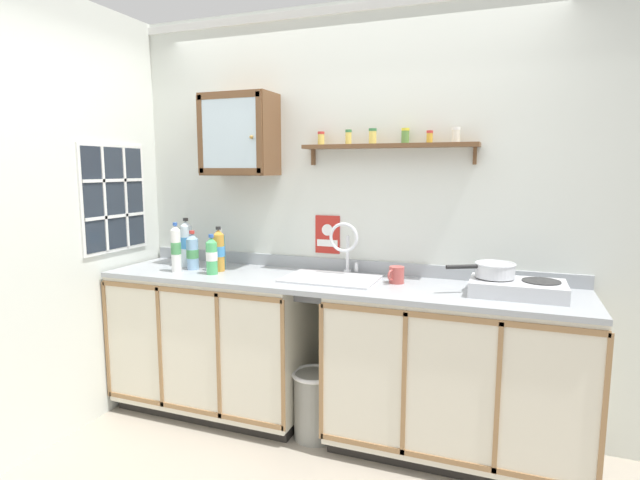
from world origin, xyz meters
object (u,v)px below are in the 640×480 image
(bottle_detergent_teal_3, at_px, (221,250))
(hot_plate_stove, at_px, (517,288))
(bottle_water_clear_0, at_px, (186,243))
(bottle_water_blue_1, at_px, (193,252))
(bottle_soda_green_2, at_px, (212,256))
(wall_cabinet, at_px, (239,135))
(mug, at_px, (396,275))
(warning_sign, at_px, (327,235))
(trash_bin, at_px, (314,403))
(bottle_juice_amber_5, at_px, (219,250))
(bottle_opaque_white_4, at_px, (176,249))
(saucepan, at_px, (494,269))
(sink, at_px, (333,280))

(bottle_detergent_teal_3, bearing_deg, hot_plate_stove, -2.99)
(bottle_water_clear_0, distance_m, bottle_water_blue_1, 0.13)
(bottle_soda_green_2, height_order, wall_cabinet, wall_cabinet)
(bottle_water_clear_0, height_order, mug, bottle_water_clear_0)
(bottle_soda_green_2, distance_m, mug, 1.16)
(warning_sign, distance_m, trash_bin, 1.06)
(warning_sign, bearing_deg, bottle_water_blue_1, -160.03)
(bottle_soda_green_2, xyz_separation_m, bottle_juice_amber_5, (-0.01, 0.10, 0.02))
(bottle_water_blue_1, distance_m, bottle_opaque_white_4, 0.12)
(bottle_water_clear_0, xyz_separation_m, mug, (1.45, 0.01, -0.11))
(hot_plate_stove, distance_m, bottle_soda_green_2, 1.81)
(saucepan, xyz_separation_m, bottle_water_blue_1, (-1.89, -0.03, -0.01))
(bottle_water_blue_1, distance_m, bottle_soda_green_2, 0.22)
(hot_plate_stove, height_order, bottle_water_blue_1, bottle_water_blue_1)
(bottle_opaque_white_4, xyz_separation_m, trash_bin, (0.95, 0.01, -0.90))
(bottle_opaque_white_4, bearing_deg, wall_cabinet, 40.82)
(bottle_soda_green_2, bearing_deg, bottle_detergent_teal_3, 106.21)
(sink, bearing_deg, saucepan, -1.20)
(hot_plate_stove, height_order, bottle_opaque_white_4, bottle_opaque_white_4)
(wall_cabinet, relative_size, trash_bin, 1.26)
(sink, distance_m, saucepan, 0.93)
(bottle_detergent_teal_3, relative_size, bottle_opaque_white_4, 0.83)
(sink, relative_size, hot_plate_stove, 1.16)
(bottle_juice_amber_5, bearing_deg, saucepan, 0.60)
(bottle_water_clear_0, relative_size, trash_bin, 0.80)
(bottle_soda_green_2, xyz_separation_m, mug, (1.15, 0.16, -0.07))
(bottle_water_blue_1, xyz_separation_m, bottle_soda_green_2, (0.20, -0.09, 0.00))
(bottle_water_blue_1, distance_m, mug, 1.35)
(sink, xyz_separation_m, bottle_juice_amber_5, (-0.77, -0.04, 0.15))
(bottle_water_clear_0, relative_size, bottle_juice_amber_5, 1.14)
(warning_sign, relative_size, trash_bin, 0.59)
(bottle_water_clear_0, height_order, trash_bin, bottle_water_clear_0)
(bottle_opaque_white_4, bearing_deg, saucepan, 4.08)
(bottle_water_clear_0, bearing_deg, bottle_water_blue_1, -36.02)
(sink, xyz_separation_m, bottle_opaque_white_4, (-1.02, -0.16, 0.16))
(hot_plate_stove, xyz_separation_m, mug, (-0.66, 0.06, 0.01))
(saucepan, bearing_deg, bottle_water_clear_0, 178.95)
(bottle_soda_green_2, xyz_separation_m, bottle_opaque_white_4, (-0.26, -0.02, 0.03))
(trash_bin, bearing_deg, saucepan, 7.59)
(bottle_water_blue_1, relative_size, trash_bin, 0.62)
(bottle_soda_green_2, relative_size, bottle_detergent_teal_3, 0.96)
(bottle_water_clear_0, xyz_separation_m, warning_sign, (0.94, 0.24, 0.07))
(saucepan, relative_size, bottle_opaque_white_4, 1.10)
(sink, xyz_separation_m, bottle_water_clear_0, (-1.06, 0.02, 0.17))
(sink, bearing_deg, bottle_opaque_white_4, -171.20)
(sink, height_order, warning_sign, warning_sign)
(saucepan, distance_m, bottle_soda_green_2, 1.69)
(hot_plate_stove, xyz_separation_m, bottle_opaque_white_4, (-2.06, -0.12, 0.11))
(bottle_soda_green_2, bearing_deg, hot_plate_stove, 3.20)
(bottle_water_clear_0, height_order, bottle_opaque_white_4, bottle_water_clear_0)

